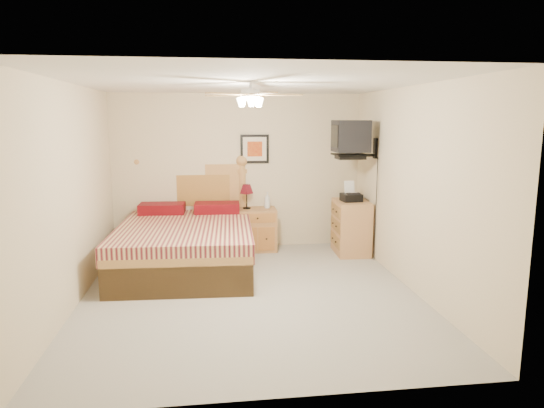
{
  "coord_description": "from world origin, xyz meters",
  "views": [
    {
      "loc": [
        -0.47,
        -5.59,
        2.11
      ],
      "look_at": [
        0.38,
        0.9,
        0.95
      ],
      "focal_mm": 32.0,
      "sensor_mm": 36.0,
      "label": 1
    }
  ],
  "objects": [
    {
      "name": "floor",
      "position": [
        0.0,
        0.0,
        0.0
      ],
      "size": [
        4.5,
        4.5,
        0.0
      ],
      "primitive_type": "plane",
      "color": "gray",
      "rests_on": "ground"
    },
    {
      "name": "ceiling",
      "position": [
        0.0,
        0.0,
        2.5
      ],
      "size": [
        4.0,
        4.5,
        0.04
      ],
      "primitive_type": "cube",
      "color": "white",
      "rests_on": "ground"
    },
    {
      "name": "wall_back",
      "position": [
        0.0,
        2.25,
        1.25
      ],
      "size": [
        4.0,
        0.04,
        2.5
      ],
      "primitive_type": "cube",
      "color": "beige",
      "rests_on": "ground"
    },
    {
      "name": "wall_front",
      "position": [
        0.0,
        -2.25,
        1.25
      ],
      "size": [
        4.0,
        0.04,
        2.5
      ],
      "primitive_type": "cube",
      "color": "beige",
      "rests_on": "ground"
    },
    {
      "name": "wall_left",
      "position": [
        -2.0,
        0.0,
        1.25
      ],
      "size": [
        0.04,
        4.5,
        2.5
      ],
      "primitive_type": "cube",
      "color": "beige",
      "rests_on": "ground"
    },
    {
      "name": "wall_right",
      "position": [
        2.0,
        0.0,
        1.25
      ],
      "size": [
        0.04,
        4.5,
        2.5
      ],
      "primitive_type": "cube",
      "color": "beige",
      "rests_on": "ground"
    },
    {
      "name": "bed",
      "position": [
        -0.82,
        1.12,
        0.76
      ],
      "size": [
        1.9,
        2.44,
        1.53
      ],
      "primitive_type": null,
      "rotation": [
        0.0,
        0.0,
        -0.04
      ],
      "color": "tan",
      "rests_on": "ground"
    },
    {
      "name": "nightstand",
      "position": [
        0.27,
        2.0,
        0.34
      ],
      "size": [
        0.63,
        0.48,
        0.68
      ],
      "primitive_type": "cube",
      "rotation": [
        0.0,
        0.0,
        -0.02
      ],
      "color": "#A16137",
      "rests_on": "ground"
    },
    {
      "name": "table_lamp",
      "position": [
        0.12,
        2.04,
        0.87
      ],
      "size": [
        0.22,
        0.22,
        0.39
      ],
      "primitive_type": null,
      "rotation": [
        0.0,
        0.0,
        -0.04
      ],
      "color": "#590E18",
      "rests_on": "nightstand"
    },
    {
      "name": "lotion_bottle",
      "position": [
        0.45,
        2.04,
        0.81
      ],
      "size": [
        0.12,
        0.12,
        0.26
      ],
      "primitive_type": "imported",
      "rotation": [
        0.0,
        0.0,
        0.28
      ],
      "color": "silver",
      "rests_on": "nightstand"
    },
    {
      "name": "framed_picture",
      "position": [
        0.27,
        2.23,
        1.62
      ],
      "size": [
        0.46,
        0.04,
        0.46
      ],
      "primitive_type": "cube",
      "color": "black",
      "rests_on": "wall_back"
    },
    {
      "name": "dresser",
      "position": [
        1.73,
        1.62,
        0.42
      ],
      "size": [
        0.53,
        0.73,
        0.84
      ],
      "primitive_type": "cube",
      "rotation": [
        0.0,
        0.0,
        -0.04
      ],
      "color": "#B67850",
      "rests_on": "ground"
    },
    {
      "name": "fax_machine",
      "position": [
        1.71,
        1.58,
        1.0
      ],
      "size": [
        0.31,
        0.33,
        0.31
      ],
      "primitive_type": null,
      "rotation": [
        0.0,
        0.0,
        0.07
      ],
      "color": "black",
      "rests_on": "dresser"
    },
    {
      "name": "magazine_lower",
      "position": [
        1.73,
        1.83,
        0.85
      ],
      "size": [
        0.21,
        0.28,
        0.03
      ],
      "primitive_type": "imported",
      "rotation": [
        0.0,
        0.0,
        0.03
      ],
      "color": "beige",
      "rests_on": "dresser"
    },
    {
      "name": "magazine_upper",
      "position": [
        1.75,
        1.85,
        0.88
      ],
      "size": [
        0.19,
        0.26,
        0.02
      ],
      "primitive_type": "imported",
      "rotation": [
        0.0,
        0.0,
        0.02
      ],
      "color": "tan",
      "rests_on": "magazine_lower"
    },
    {
      "name": "wall_tv",
      "position": [
        1.75,
        1.34,
        1.81
      ],
      "size": [
        0.56,
        0.46,
        0.58
      ],
      "primitive_type": null,
      "color": "black",
      "rests_on": "wall_right"
    },
    {
      "name": "ceiling_fan",
      "position": [
        0.0,
        -0.2,
        2.36
      ],
      "size": [
        1.14,
        1.14,
        0.28
      ],
      "primitive_type": null,
      "color": "silver",
      "rests_on": "ceiling"
    }
  ]
}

